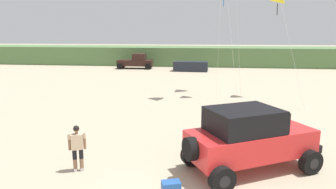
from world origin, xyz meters
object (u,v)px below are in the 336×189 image
(person_watching, at_px, (77,146))
(distant_pickup, at_px, (136,61))
(jeep, at_px, (249,138))
(cooler_box, at_px, (171,187))
(distant_sedan, at_px, (191,66))

(person_watching, xyz_separation_m, distant_pickup, (-4.89, 30.11, 0.00))
(person_watching, bearing_deg, jeep, 8.01)
(jeep, bearing_deg, cooler_box, -142.38)
(jeep, xyz_separation_m, cooler_box, (-2.51, -1.93, -1.01))
(distant_pickup, bearing_deg, person_watching, -80.78)
(distant_sedan, bearing_deg, distant_pickup, 168.74)
(jeep, height_order, person_watching, jeep)
(person_watching, bearing_deg, distant_pickup, 99.22)
(distant_sedan, bearing_deg, cooler_box, -85.12)
(cooler_box, xyz_separation_m, distant_sedan, (-0.96, 29.34, 0.41))
(person_watching, xyz_separation_m, cooler_box, (3.40, -1.10, -0.75))
(jeep, height_order, distant_sedan, jeep)
(cooler_box, xyz_separation_m, distant_pickup, (-8.29, 31.21, 0.75))
(jeep, distance_m, distant_sedan, 27.64)
(jeep, xyz_separation_m, person_watching, (-5.91, -0.83, -0.26))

